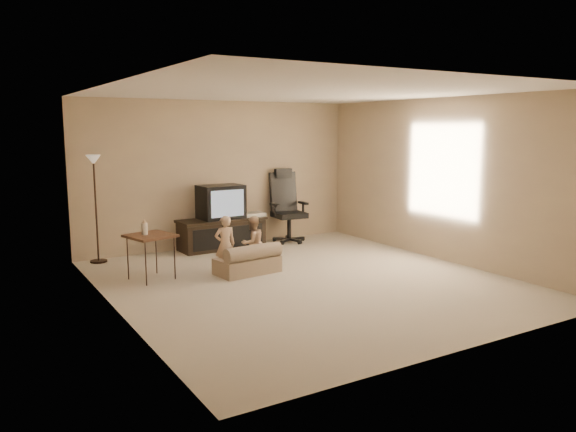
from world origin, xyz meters
name	(u,v)px	position (x,y,z in m)	size (l,w,h in m)	color
floor	(306,281)	(0.00, 0.00, 0.00)	(5.50, 5.50, 0.00)	beige
room_shell	(306,168)	(0.00, 0.00, 1.52)	(5.50, 5.50, 5.50)	white
tv_stand	(222,222)	(-0.10, 2.49, 0.45)	(1.53, 0.60, 1.09)	black
office_chair	(287,216)	(1.16, 2.43, 0.47)	(0.66, 0.69, 1.31)	black
side_table	(150,236)	(-1.76, 1.16, 0.60)	(0.69, 0.69, 0.84)	brown
floor_lamp	(95,184)	(-2.14, 2.55, 1.20)	(0.26, 0.26, 1.64)	black
child_sofa	(249,262)	(-0.48, 0.74, 0.17)	(0.93, 0.59, 0.43)	tan
toddler_left	(225,245)	(-0.75, 0.94, 0.41)	(0.30, 0.22, 0.83)	tan
toddler_right	(253,243)	(-0.31, 0.95, 0.39)	(0.38, 0.21, 0.78)	tan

